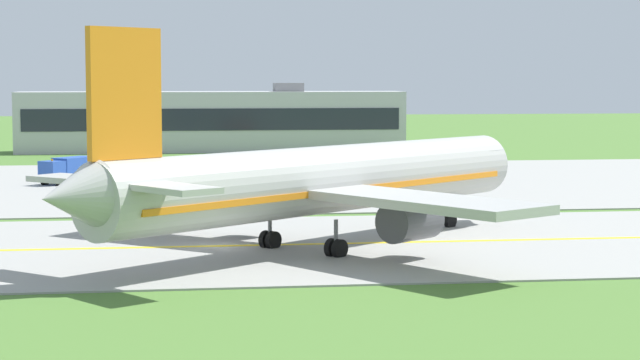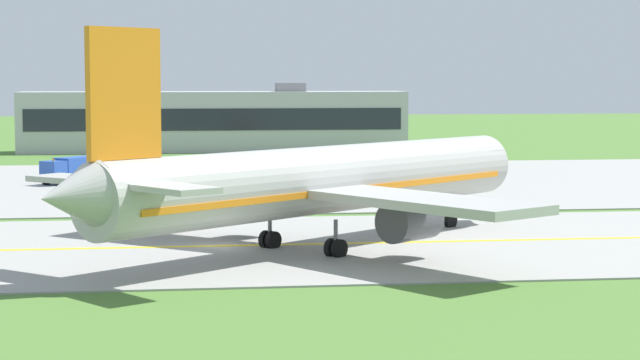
{
  "view_description": "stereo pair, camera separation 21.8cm",
  "coord_description": "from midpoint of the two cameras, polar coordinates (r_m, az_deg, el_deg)",
  "views": [
    {
      "loc": [
        -3.71,
        -69.43,
        10.21
      ],
      "look_at": [
        6.12,
        0.3,
        4.0
      ],
      "focal_mm": 65.03,
      "sensor_mm": 36.0,
      "label": 1
    },
    {
      "loc": [
        -3.49,
        -69.46,
        10.21
      ],
      "look_at": [
        6.12,
        0.3,
        4.0
      ],
      "focal_mm": 65.03,
      "sensor_mm": 36.0,
      "label": 2
    }
  ],
  "objects": [
    {
      "name": "terminal_building",
      "position": [
        162.46,
        -5.33,
        2.9
      ],
      "size": [
        53.4,
        8.71,
        9.53
      ],
      "color": "#B2B2B7",
      "rests_on": "ground"
    },
    {
      "name": "apron_pad",
      "position": [
        112.74,
        -1.06,
        -0.13
      ],
      "size": [
        140.0,
        52.0,
        0.1
      ],
      "primitive_type": "cube",
      "color": "gray",
      "rests_on": "ground"
    },
    {
      "name": "service_truck_catering",
      "position": [
        113.77,
        -12.32,
        0.55
      ],
      "size": [
        5.44,
        5.9,
        2.6
      ],
      "color": "#264CA5",
      "rests_on": "ground"
    },
    {
      "name": "taxiway_centreline",
      "position": [
        70.27,
        -5.01,
        -3.25
      ],
      "size": [
        220.0,
        0.6,
        0.01
      ],
      "primitive_type": "cube",
      "color": "yellow",
      "rests_on": "taxiway_strip"
    },
    {
      "name": "taxiway_strip",
      "position": [
        70.28,
        -5.01,
        -3.29
      ],
      "size": [
        240.0,
        28.0,
        0.1
      ],
      "primitive_type": "cube",
      "color": "gray",
      "rests_on": "ground"
    },
    {
      "name": "service_truck_fuel",
      "position": [
        108.5,
        -0.57,
        0.45
      ],
      "size": [
        5.41,
        5.93,
        2.6
      ],
      "color": "red",
      "rests_on": "ground"
    },
    {
      "name": "ground_plane",
      "position": [
        70.29,
        -5.01,
        -3.33
      ],
      "size": [
        500.0,
        500.0,
        0.0
      ],
      "primitive_type": "plane",
      "color": "#47702D"
    },
    {
      "name": "airplane_lead",
      "position": [
        68.35,
        -0.13,
        -0.06
      ],
      "size": [
        32.66,
        29.63,
        12.7
      ],
      "color": "#ADADA8",
      "rests_on": "ground"
    }
  ]
}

